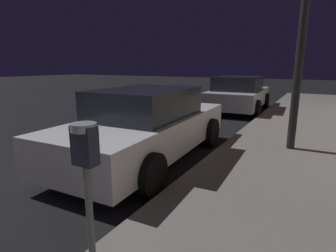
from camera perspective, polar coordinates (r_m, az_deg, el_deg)
name	(u,v)px	position (r m, az deg, el deg)	size (l,w,h in m)	color
parking_meter	(86,164)	(2.13, -17.03, -7.76)	(0.19, 0.19, 1.31)	#59595B
car_white	(148,125)	(5.36, -4.33, 0.19)	(2.11, 4.57, 1.43)	silver
car_silver	(239,94)	(11.55, 14.78, 6.66)	(2.27, 4.38, 1.43)	#B7B7BF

